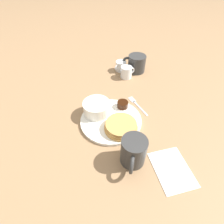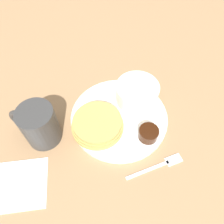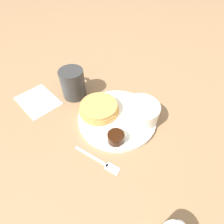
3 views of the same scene
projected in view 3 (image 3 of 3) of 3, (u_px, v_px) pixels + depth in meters
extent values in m
plane|color=#93704C|center=(117.00, 119.00, 0.53)|extent=(4.00, 4.00, 0.00)
cylinder|color=white|center=(117.00, 118.00, 0.52)|extent=(0.23, 0.23, 0.01)
cylinder|color=tan|center=(99.00, 110.00, 0.53)|extent=(0.12, 0.12, 0.01)
cylinder|color=tan|center=(99.00, 108.00, 0.52)|extent=(0.12, 0.12, 0.01)
cylinder|color=tan|center=(99.00, 106.00, 0.51)|extent=(0.11, 0.11, 0.01)
cylinder|color=white|center=(141.00, 112.00, 0.50)|extent=(0.10, 0.10, 0.05)
cylinder|color=white|center=(142.00, 107.00, 0.48)|extent=(0.08, 0.08, 0.01)
cylinder|color=black|center=(116.00, 137.00, 0.45)|extent=(0.04, 0.04, 0.03)
cylinder|color=white|center=(145.00, 118.00, 0.50)|extent=(0.05, 0.05, 0.02)
sphere|color=white|center=(146.00, 114.00, 0.48)|extent=(0.03, 0.03, 0.03)
cylinder|color=#333333|center=(73.00, 84.00, 0.56)|extent=(0.08, 0.08, 0.10)
torus|color=#333333|center=(71.00, 76.00, 0.59)|extent=(0.06, 0.02, 0.06)
cube|color=silver|center=(91.00, 156.00, 0.44)|extent=(0.09, 0.06, 0.00)
cube|color=silver|center=(112.00, 168.00, 0.42)|extent=(0.04, 0.04, 0.00)
cube|color=white|center=(38.00, 101.00, 0.58)|extent=(0.16, 0.14, 0.00)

